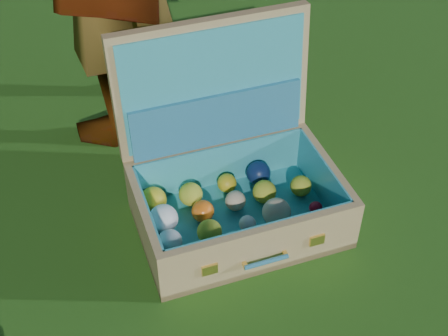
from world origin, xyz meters
TOP-DOWN VIEW (x-y plane):
  - ground at (0.00, 0.00)m, footprint 60.00×60.00m
  - suitcase at (0.16, 0.09)m, footprint 0.73×0.64m

SIDE VIEW (x-z plane):
  - ground at x=0.00m, z-range 0.00..0.00m
  - suitcase at x=0.16m, z-range -0.13..0.47m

